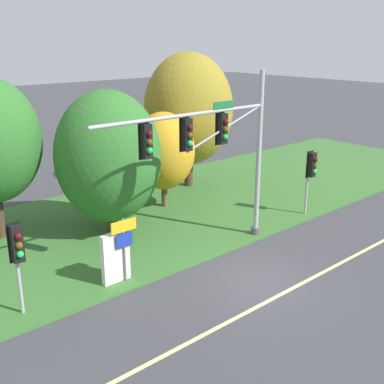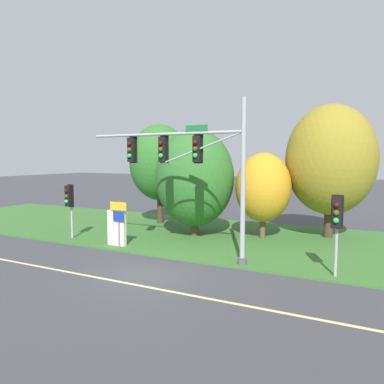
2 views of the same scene
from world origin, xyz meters
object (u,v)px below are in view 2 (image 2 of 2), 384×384
traffic_signal_mast (191,161)px  tree_nearest_road (160,163)px  route_sign_post (119,216)px  tree_behind_signpost (263,188)px  pedestrian_signal_further_along (337,218)px  pedestrian_signal_near_kerb (69,199)px  tree_mid_verge (330,160)px  info_kiosk (117,228)px  tree_left_of_mast (195,178)px

traffic_signal_mast → tree_nearest_road: (-6.35, 7.35, -0.19)m
route_sign_post → tree_behind_signpost: 8.45m
traffic_signal_mast → pedestrian_signal_further_along: (6.46, -0.06, -2.17)m
pedestrian_signal_near_kerb → tree_behind_signpost: tree_behind_signpost is taller
pedestrian_signal_near_kerb → tree_mid_verge: (13.37, 7.39, 2.28)m
route_sign_post → pedestrian_signal_further_along: bearing=-1.1°
traffic_signal_mast → tree_mid_verge: size_ratio=1.07×
pedestrian_signal_further_along → info_kiosk: pedestrian_signal_further_along is taller
pedestrian_signal_further_along → tree_left_of_mast: 9.91m
tree_nearest_road → tree_behind_signpost: 8.39m
pedestrian_signal_near_kerb → tree_left_of_mast: size_ratio=0.49×
pedestrian_signal_near_kerb → tree_behind_signpost: size_ratio=0.64×
tree_left_of_mast → info_kiosk: size_ratio=3.42×
route_sign_post → pedestrian_signal_near_kerb: bearing=176.5°
tree_behind_signpost → tree_mid_verge: bearing=30.6°
tree_mid_verge → tree_nearest_road: bearing=-177.9°
pedestrian_signal_further_along → route_sign_post: pedestrian_signal_further_along is taller
tree_nearest_road → tree_behind_signpost: bearing=-11.1°
tree_left_of_mast → tree_behind_signpost: bearing=15.2°
pedestrian_signal_near_kerb → tree_left_of_mast: 7.48m
traffic_signal_mast → pedestrian_signal_further_along: size_ratio=2.56×
route_sign_post → tree_left_of_mast: 5.38m
tree_nearest_road → tree_left_of_mast: size_ratio=1.10×
tree_behind_signpost → tree_mid_verge: (3.42, 2.02, 1.61)m
traffic_signal_mast → tree_nearest_road: 9.71m
tree_nearest_road → tree_mid_verge: size_ratio=0.91×
traffic_signal_mast → tree_behind_signpost: traffic_signal_mast is taller
traffic_signal_mast → tree_left_of_mast: 5.27m
traffic_signal_mast → tree_mid_verge: bearing=56.3°
tree_behind_signpost → info_kiosk: tree_behind_signpost is taller
route_sign_post → tree_nearest_road: (-1.93, 7.20, 2.72)m
tree_nearest_road → info_kiosk: (1.65, -7.01, -3.44)m
tree_mid_verge → tree_behind_signpost: bearing=-149.4°
pedestrian_signal_near_kerb → route_sign_post: (3.76, -0.23, -0.66)m
pedestrian_signal_near_kerb → tree_left_of_mast: tree_left_of_mast is taller
pedestrian_signal_further_along → tree_left_of_mast: size_ratio=0.51×
info_kiosk → route_sign_post: bearing=-34.0°
pedestrian_signal_further_along → route_sign_post: size_ratio=1.34×
tree_mid_verge → traffic_signal_mast: bearing=-123.7°
pedestrian_signal_near_kerb → route_sign_post: 3.83m
tree_behind_signpost → pedestrian_signal_further_along: bearing=-51.1°
pedestrian_signal_further_along → tree_behind_signpost: 7.49m
pedestrian_signal_near_kerb → tree_behind_signpost: (9.94, 5.37, 0.67)m
info_kiosk → tree_mid_verge: bearing=36.9°
traffic_signal_mast → tree_behind_signpost: size_ratio=1.68×
tree_nearest_road → tree_left_of_mast: (4.17, -2.67, -0.86)m
tree_mid_verge → info_kiosk: size_ratio=4.13×
tree_left_of_mast → tree_nearest_road: bearing=147.4°
route_sign_post → info_kiosk: bearing=146.0°
tree_nearest_road → tree_left_of_mast: tree_nearest_road is taller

